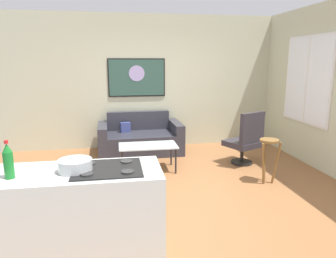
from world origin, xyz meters
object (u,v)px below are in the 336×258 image
(couch, at_px, (140,139))
(armchair, at_px, (246,140))
(wall_painting, at_px, (137,78))
(bar_stool, at_px, (269,151))
(mixing_bowl, at_px, (75,166))
(coffee_table, at_px, (148,147))
(soda_bottle, at_px, (8,161))

(couch, height_order, armchair, armchair)
(armchair, height_order, wall_painting, wall_painting)
(bar_stool, xyz_separation_m, wall_painting, (-1.82, 2.40, 0.99))
(mixing_bowl, distance_m, wall_painting, 4.08)
(armchair, xyz_separation_m, bar_stool, (-0.01, -0.86, 0.04))
(bar_stool, distance_m, mixing_bowl, 3.09)
(wall_painting, bearing_deg, coffee_table, -87.77)
(coffee_table, bearing_deg, couch, 92.59)
(armchair, height_order, mixing_bowl, mixing_bowl)
(soda_bottle, bearing_deg, coffee_table, 60.79)
(bar_stool, height_order, mixing_bowl, mixing_bowl)
(armchair, bearing_deg, bar_stool, -90.81)
(coffee_table, relative_size, mixing_bowl, 3.35)
(bar_stool, bearing_deg, coffee_table, 154.52)
(couch, bearing_deg, bar_stool, -47.20)
(couch, xyz_separation_m, soda_bottle, (-1.33, -3.59, 0.77))
(wall_painting, bearing_deg, couch, -88.67)
(armchair, height_order, bar_stool, armchair)
(soda_bottle, xyz_separation_m, mixing_bowl, (0.51, 0.08, -0.09))
(armchair, xyz_separation_m, soda_bottle, (-3.15, -2.50, 0.58))
(armchair, distance_m, bar_stool, 0.86)
(coffee_table, height_order, mixing_bowl, mixing_bowl)
(coffee_table, xyz_separation_m, mixing_bowl, (-0.87, -2.40, 0.55))
(soda_bottle, bearing_deg, bar_stool, 27.50)
(wall_painting, bearing_deg, bar_stool, -52.87)
(coffee_table, distance_m, armchair, 1.77)
(soda_bottle, distance_m, mixing_bowl, 0.52)
(bar_stool, bearing_deg, mixing_bowl, -149.33)
(armchair, bearing_deg, soda_bottle, -141.61)
(couch, relative_size, soda_bottle, 5.26)
(armchair, bearing_deg, wall_painting, 139.94)
(bar_stool, relative_size, mixing_bowl, 2.36)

